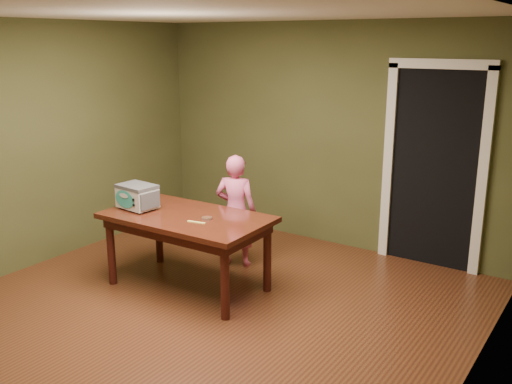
% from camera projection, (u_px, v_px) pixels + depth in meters
% --- Properties ---
extents(floor, '(5.00, 5.00, 0.00)m').
position_uv_depth(floor, '(190.00, 320.00, 5.01)').
color(floor, brown).
rests_on(floor, ground).
extents(room_shell, '(4.52, 5.02, 2.61)m').
position_uv_depth(room_shell, '(183.00, 127.00, 4.57)').
color(room_shell, '#4B4F2A').
rests_on(room_shell, ground).
extents(doorway, '(1.10, 0.66, 2.25)m').
position_uv_depth(doorway, '(442.00, 165.00, 6.26)').
color(doorway, black).
rests_on(doorway, ground).
extents(dining_table, '(1.62, 0.93, 0.75)m').
position_uv_depth(dining_table, '(187.00, 225.00, 5.52)').
color(dining_table, '#3B170D').
rests_on(dining_table, floor).
extents(toy_oven, '(0.42, 0.31, 0.25)m').
position_uv_depth(toy_oven, '(137.00, 196.00, 5.66)').
color(toy_oven, '#4C4F54').
rests_on(toy_oven, dining_table).
extents(baking_pan, '(0.10, 0.10, 0.02)m').
position_uv_depth(baking_pan, '(207.00, 218.00, 5.36)').
color(baking_pan, silver).
rests_on(baking_pan, dining_table).
extents(spatula, '(0.18, 0.06, 0.01)m').
position_uv_depth(spatula, '(196.00, 222.00, 5.27)').
color(spatula, '#FFFA6E').
rests_on(spatula, dining_table).
extents(child, '(0.52, 0.42, 1.22)m').
position_uv_depth(child, '(236.00, 211.00, 6.11)').
color(child, '#E75F8F').
rests_on(child, floor).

